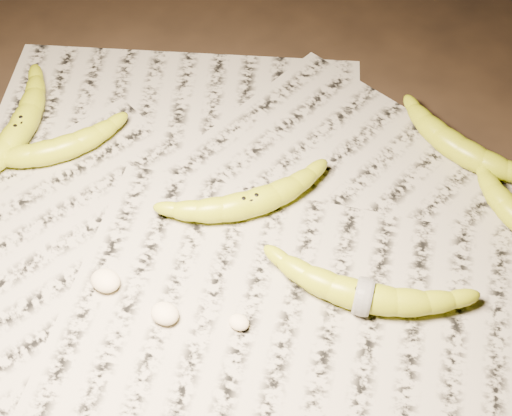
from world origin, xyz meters
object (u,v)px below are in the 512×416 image
at_px(banana_center, 250,202).
at_px(banana_left_b, 55,149).
at_px(banana_left_a, 19,128).
at_px(banana_taped, 364,295).
at_px(banana_upper_a, 460,148).

bearing_deg(banana_center, banana_left_b, 141.96).
bearing_deg(banana_left_a, banana_taped, -105.34).
bearing_deg(banana_left_a, banana_left_b, -108.15).
distance_m(banana_center, banana_upper_a, 0.31).
relative_size(banana_left_a, banana_left_b, 1.20).
bearing_deg(banana_upper_a, banana_center, -118.65).
height_order(banana_left_b, banana_taped, banana_taped).
bearing_deg(banana_upper_a, banana_taped, -80.22).
relative_size(banana_left_a, banana_upper_a, 1.11).
distance_m(banana_left_b, banana_center, 0.29).
bearing_deg(banana_upper_a, banana_left_a, -140.07).
height_order(banana_left_a, banana_left_b, banana_left_a).
relative_size(banana_left_b, banana_center, 0.89).
height_order(banana_center, banana_taped, same).
bearing_deg(banana_upper_a, banana_left_b, -136.62).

